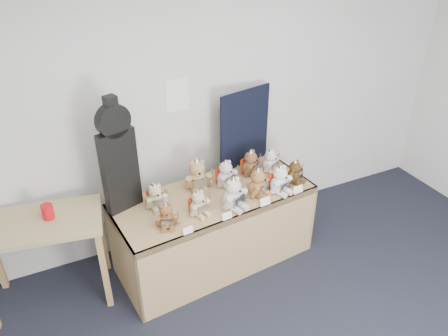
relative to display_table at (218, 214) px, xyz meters
name	(u,v)px	position (x,y,z in m)	size (l,w,h in m)	color
room_shell	(177,96)	(-0.11, 0.60, 0.91)	(6.00, 6.00, 6.00)	silver
display_table	(218,214)	(0.00, 0.00, 0.00)	(1.81, 0.89, 0.73)	#9B7E4F
side_table	(41,234)	(-1.43, 0.24, 0.10)	(1.04, 0.69, 0.80)	#A38358
guitar_case	(118,157)	(-0.75, 0.23, 0.64)	(0.31, 0.18, 0.99)	black
navy_board	(245,128)	(0.49, 0.45, 0.54)	(0.57, 0.02, 0.76)	black
red_cup	(48,212)	(-1.34, 0.24, 0.29)	(0.09, 0.09, 0.12)	red
teddy_front_far_left	(166,216)	(-0.51, -0.16, 0.25)	(0.20, 0.18, 0.24)	brown
teddy_front_left	(199,204)	(-0.22, -0.12, 0.26)	(0.21, 0.19, 0.25)	tan
teddy_front_centre	(234,194)	(0.07, -0.16, 0.28)	(0.26, 0.24, 0.32)	beige
teddy_front_right	(258,184)	(0.34, -0.09, 0.27)	(0.24, 0.23, 0.29)	#9B683A
teddy_front_far_right	(280,181)	(0.54, -0.12, 0.27)	(0.24, 0.22, 0.29)	white
teddy_front_end	(295,173)	(0.75, -0.05, 0.26)	(0.21, 0.20, 0.25)	#4D351A
teddy_back_left	(156,197)	(-0.51, 0.12, 0.26)	(0.21, 0.18, 0.25)	#C3B28E
teddy_back_centre_left	(198,176)	(-0.09, 0.23, 0.29)	(0.27, 0.23, 0.33)	#A88354
teddy_back_centre_right	(226,175)	(0.16, 0.17, 0.27)	(0.23, 0.22, 0.28)	beige
teddy_back_right	(251,164)	(0.45, 0.24, 0.27)	(0.23, 0.23, 0.28)	brown
teddy_back_end	(271,162)	(0.65, 0.22, 0.26)	(0.21, 0.20, 0.25)	white
teddy_back_far_left	(154,196)	(-0.51, 0.16, 0.25)	(0.19, 0.15, 0.24)	olive
entry_card_a	(188,230)	(-0.40, -0.32, 0.19)	(0.08, 0.00, 0.06)	white
entry_card_b	(227,216)	(-0.05, -0.28, 0.19)	(0.09, 0.00, 0.06)	white
entry_card_c	(265,201)	(0.32, -0.25, 0.20)	(0.10, 0.00, 0.07)	white
entry_card_d	(298,189)	(0.67, -0.21, 0.19)	(0.10, 0.00, 0.07)	white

